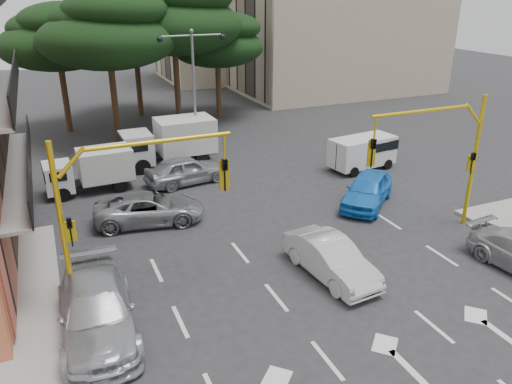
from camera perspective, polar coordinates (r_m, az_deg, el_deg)
ground at (r=18.91m, az=7.90°, el=-10.49°), size 120.00×120.00×0.00m
median_strip at (r=32.27m, az=-6.72°, el=4.00°), size 1.40×6.00×0.15m
apartment_beige_far at (r=61.34m, az=-2.92°, el=20.71°), size 16.20×12.15×16.70m
pine_left_near at (r=35.76m, az=-16.58°, el=17.42°), size 9.15×9.15×10.23m
pine_center at (r=38.63m, az=-9.37°, el=19.35°), size 9.98×9.98×11.16m
pine_left_far at (r=39.54m, az=-21.76°, el=16.18°), size 8.32×8.32×9.30m
pine_right at (r=41.85m, az=-4.37°, el=16.93°), size 7.49×7.49×8.37m
pine_back at (r=43.13m, az=-13.78°, el=18.41°), size 9.15×9.15×10.23m
signal_mast_right at (r=22.65m, az=20.81°, el=4.74°), size 5.79×0.37×6.00m
signal_mast_left at (r=16.75m, az=-15.52°, el=-0.63°), size 5.79×0.37×6.00m
street_lamp_center at (r=31.00m, az=-7.17°, el=13.42°), size 4.16×0.36×7.77m
car_white_hatch at (r=19.14m, az=8.54°, el=-7.52°), size 1.99×4.59×1.47m
car_blue_compact at (r=25.56m, az=12.61°, el=0.25°), size 4.69×4.46×1.57m
car_silver_wagon at (r=16.83m, az=-17.74°, el=-12.76°), size 2.54×5.71×1.63m
car_silver_cross_a at (r=23.62m, az=-12.09°, el=-1.85°), size 5.32×3.15×1.39m
car_silver_cross_b at (r=27.95m, az=-7.96°, el=2.52°), size 4.82×2.47×1.57m
van_white at (r=30.52m, az=12.05°, el=4.38°), size 4.18×2.30×1.99m
box_truck_a at (r=27.92m, az=-18.44°, el=2.27°), size 4.65×2.13×2.25m
box_truck_b at (r=30.96m, az=-9.88°, el=5.59°), size 5.74×2.49×2.80m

